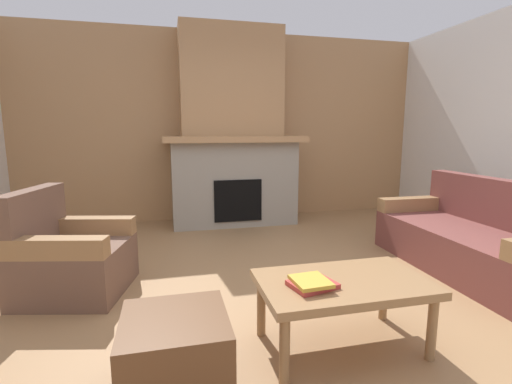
{
  "coord_description": "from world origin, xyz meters",
  "views": [
    {
      "loc": [
        -0.9,
        -2.48,
        1.3
      ],
      "look_at": [
        -0.01,
        1.2,
        0.67
      ],
      "focal_mm": 25.7,
      "sensor_mm": 36.0,
      "label": 1
    }
  ],
  "objects_px": {
    "coffee_table": "(343,288)",
    "couch": "(473,240)",
    "fireplace": "(232,141)",
    "armchair": "(70,257)",
    "ottoman": "(176,355)"
  },
  "relations": [
    {
      "from": "armchair",
      "to": "ottoman",
      "type": "bearing_deg",
      "value": -60.03
    },
    {
      "from": "coffee_table",
      "to": "ottoman",
      "type": "height_order",
      "value": "coffee_table"
    },
    {
      "from": "coffee_table",
      "to": "ottoman",
      "type": "xyz_separation_m",
      "value": [
        -0.98,
        -0.16,
        -0.18
      ]
    },
    {
      "from": "fireplace",
      "to": "armchair",
      "type": "distance_m",
      "value": 2.77
    },
    {
      "from": "couch",
      "to": "armchair",
      "type": "bearing_deg",
      "value": 174.37
    },
    {
      "from": "couch",
      "to": "ottoman",
      "type": "height_order",
      "value": "couch"
    },
    {
      "from": "couch",
      "to": "coffee_table",
      "type": "xyz_separation_m",
      "value": [
        -1.78,
        -0.87,
        0.09
      ]
    },
    {
      "from": "coffee_table",
      "to": "fireplace",
      "type": "bearing_deg",
      "value": 91.59
    },
    {
      "from": "fireplace",
      "to": "armchair",
      "type": "bearing_deg",
      "value": -130.03
    },
    {
      "from": "couch",
      "to": "fireplace",
      "type": "bearing_deg",
      "value": 128.29
    },
    {
      "from": "coffee_table",
      "to": "couch",
      "type": "bearing_deg",
      "value": 26.08
    },
    {
      "from": "armchair",
      "to": "coffee_table",
      "type": "bearing_deg",
      "value": -34.41
    },
    {
      "from": "fireplace",
      "to": "ottoman",
      "type": "height_order",
      "value": "fireplace"
    },
    {
      "from": "fireplace",
      "to": "ottoman",
      "type": "relative_size",
      "value": 5.19
    },
    {
      "from": "couch",
      "to": "coffee_table",
      "type": "relative_size",
      "value": 1.82
    }
  ]
}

